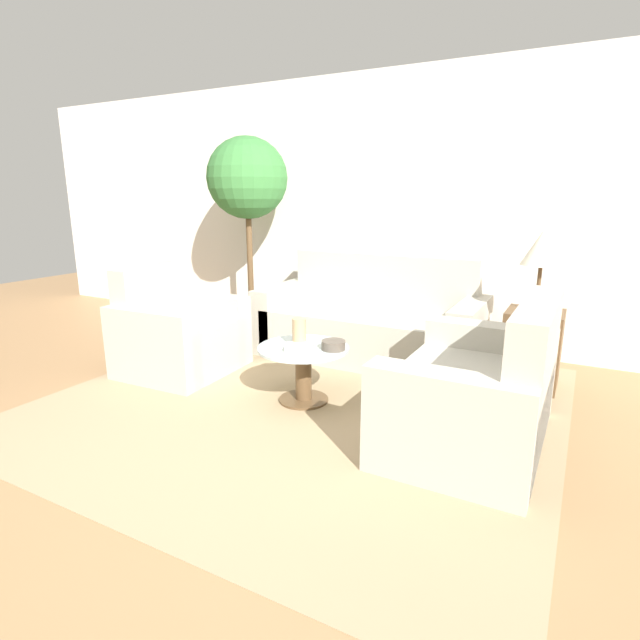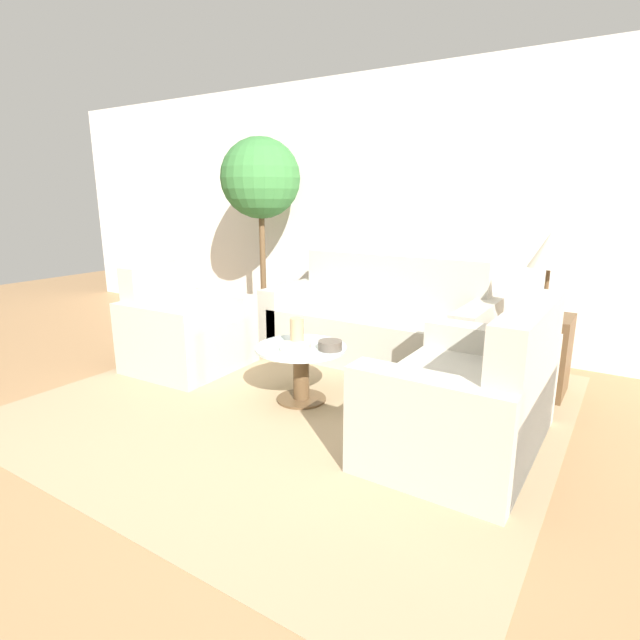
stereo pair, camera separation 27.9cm
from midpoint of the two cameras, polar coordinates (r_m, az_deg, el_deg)
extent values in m
plane|color=#9E754C|center=(3.03, -7.44, -14.59)|extent=(14.00, 14.00, 0.00)
cube|color=white|center=(5.02, 12.62, 12.07)|extent=(10.00, 0.06, 2.60)
cube|color=tan|center=(3.66, 0.07, -9.14)|extent=(3.44, 3.29, 0.01)
cube|color=#B2AD9E|center=(4.54, 8.06, -1.81)|extent=(1.79, 0.89, 0.43)
cube|color=#B2AD9E|center=(4.80, 9.94, 1.93)|extent=(1.79, 0.18, 0.91)
cube|color=#B2AD9E|center=(4.94, -1.37, 0.66)|extent=(0.20, 0.89, 0.60)
cube|color=#B2AD9E|center=(4.24, 19.17, -2.42)|extent=(0.20, 0.89, 0.60)
cube|color=#B2AD9E|center=(4.38, -12.97, -2.61)|extent=(0.84, 0.71, 0.43)
cube|color=#B2AD9E|center=(4.55, -16.04, 0.68)|extent=(0.21, 0.69, 0.87)
cube|color=#B2AD9E|center=(4.13, -16.26, -2.62)|extent=(0.82, 0.23, 0.60)
cube|color=#B2AD9E|center=(4.60, -10.13, -0.57)|extent=(0.82, 0.23, 0.60)
cube|color=#B2AD9E|center=(3.12, 18.29, -9.92)|extent=(0.85, 1.09, 0.43)
cube|color=#B2AD9E|center=(2.98, 24.79, -6.91)|extent=(0.19, 1.09, 0.89)
cube|color=#B2AD9E|center=(3.59, 20.70, -5.52)|extent=(0.84, 0.21, 0.60)
cube|color=#B2AD9E|center=(2.61, 15.19, -12.54)|extent=(0.84, 0.21, 0.60)
cylinder|color=brown|center=(3.66, 0.07, -9.06)|extent=(0.36, 0.36, 0.02)
cylinder|color=brown|center=(3.59, 0.07, -6.33)|extent=(0.12, 0.12, 0.39)
cylinder|color=#B2C6C6|center=(3.53, 0.07, -3.20)|extent=(0.65, 0.65, 0.02)
cube|color=brown|center=(4.12, 25.55, -3.55)|extent=(0.41, 0.41, 0.60)
cylinder|color=brown|center=(4.04, 26.01, 0.66)|extent=(0.18, 0.18, 0.02)
cylinder|color=brown|center=(4.01, 26.28, 3.09)|extent=(0.03, 0.03, 0.32)
cone|color=beige|center=(3.97, 26.74, 7.27)|extent=(0.30, 0.30, 0.27)
cylinder|color=brown|center=(5.41, -4.92, 0.53)|extent=(0.37, 0.37, 0.37)
cylinder|color=brown|center=(5.29, -5.08, 7.87)|extent=(0.06, 0.06, 1.02)
sphere|color=#387538|center=(5.26, -5.26, 15.85)|extent=(0.81, 0.81, 0.81)
cylinder|color=tan|center=(3.50, -0.38, -1.44)|extent=(0.10, 0.10, 0.21)
cylinder|color=brown|center=(3.44, 3.49, -2.93)|extent=(0.17, 0.17, 0.06)
cube|color=beige|center=(3.44, -0.43, -3.10)|extent=(0.22, 0.19, 0.05)
camera|label=1|loc=(0.14, -87.84, 0.54)|focal=28.00mm
camera|label=2|loc=(0.14, 92.16, -0.54)|focal=28.00mm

